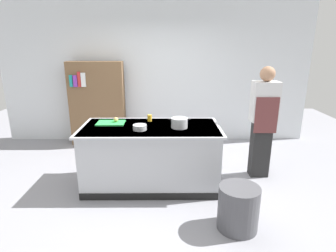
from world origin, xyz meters
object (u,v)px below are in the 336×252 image
onion (116,120)px  bookshelf (97,104)px  stock_pot (179,123)px  juice_cup (150,118)px  person_chef (263,120)px  mixing_bowl (140,127)px  trash_bin (238,208)px

onion → bookshelf: bookshelf is taller
onion → stock_pot: stock_pot is taller
juice_cup → bookshelf: bearing=127.6°
onion → juice_cup: (0.49, 0.11, -0.01)m
onion → bookshelf: bearing=112.5°
stock_pot → bookshelf: (-1.60, 1.85, -0.12)m
stock_pot → person_chef: size_ratio=0.17×
stock_pot → mixing_bowl: 0.55m
stock_pot → person_chef: 1.33m
bookshelf → trash_bin: bearing=-52.0°
trash_bin → juice_cup: bearing=128.5°
onion → mixing_bowl: (0.38, -0.33, -0.02)m
stock_pot → juice_cup: stock_pot is taller
stock_pot → trash_bin: stock_pot is taller
juice_cup → person_chef: (1.72, -0.01, -0.04)m
stock_pot → bookshelf: 2.45m
onion → juice_cup: 0.50m
mixing_bowl → juice_cup: 0.46m
trash_bin → bookshelf: size_ratio=0.30×
person_chef → onion: bearing=98.2°
person_chef → trash_bin: bearing=159.1°
bookshelf → juice_cup: bearing=-52.4°
trash_bin → onion: bearing=141.8°
trash_bin → mixing_bowl: bearing=142.7°
juice_cup → trash_bin: bearing=-51.5°
bookshelf → stock_pot: bearing=-49.2°
trash_bin → person_chef: (0.66, 1.33, 0.66)m
mixing_bowl → person_chef: 1.88m
stock_pot → bookshelf: bearing=130.8°
mixing_bowl → bookshelf: size_ratio=0.11×
bookshelf → onion: bearing=-67.5°
stock_pot → mixing_bowl: size_ratio=1.58×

